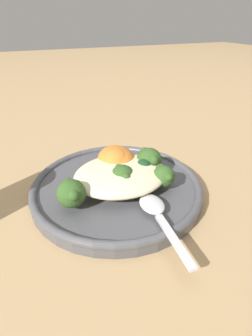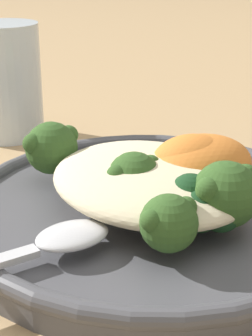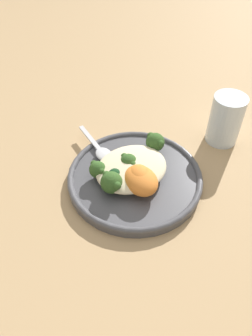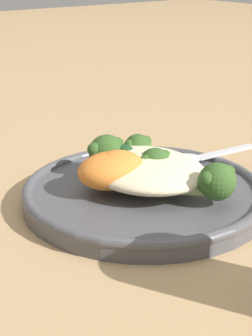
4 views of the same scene
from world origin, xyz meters
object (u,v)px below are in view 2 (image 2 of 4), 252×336
Objects in this scene: broccoli_stalk_1 at (147,179)px; broccoli_stalk_2 at (175,208)px; sweet_potato_chunk_0 at (192,163)px; spoon at (51,243)px; water_glass at (5,81)px; broccoli_stalk_3 at (220,192)px; kale_tuft at (208,201)px; plate at (151,210)px; quinoa_mound at (150,180)px; sweet_potato_chunk_1 at (201,164)px; broccoli_stalk_0 at (67,153)px.

broccoli_stalk_2 is (0.04, -0.01, -0.00)m from broccoli_stalk_1.
broccoli_stalk_1 is at bearing -100.60° from sweet_potato_chunk_0.
water_glass is at bearing -106.70° from spoon.
broccoli_stalk_3 reaches higher than kale_tuft.
sweet_potato_chunk_0 is (0.01, 0.03, 0.03)m from plate.
plate is 0.03m from broccoli_stalk_1.
water_glass reaches higher than sweet_potato_chunk_0.
quinoa_mound is 1.91× the size of sweet_potato_chunk_1.
quinoa_mound is 0.05m from broccoli_stalk_3.
broccoli_stalk_0 is 0.09m from sweet_potato_chunk_0.
plate is at bearing -111.79° from sweet_potato_chunk_1.
broccoli_stalk_3 reaches higher than spoon.
broccoli_stalk_0 is at bearing -143.99° from sweet_potato_chunk_1.
broccoli_stalk_2 is (0.04, -0.01, -0.00)m from quinoa_mound.
spoon is (-0.02, -0.07, -0.01)m from broccoli_stalk_2.
water_glass is (-0.23, 0.02, 0.02)m from broccoli_stalk_1.
broccoli_stalk_3 is 0.04m from sweet_potato_chunk_0.
plate is at bearing -111.50° from sweet_potato_chunk_0.
quinoa_mound reaches higher than spoon.
kale_tuft is (0.00, -0.01, -0.00)m from broccoli_stalk_3.
broccoli_stalk_0 is 1.14× the size of broccoli_stalk_2.
plate is 0.23m from water_glass.
spoon is (0.01, -0.08, -0.01)m from quinoa_mound.
quinoa_mound is 0.04m from broccoli_stalk_2.
broccoli_stalk_3 reaches higher than broccoli_stalk_1.
spoon is (0.01, -0.08, -0.01)m from broccoli_stalk_1.
kale_tuft is (0.11, 0.02, -0.00)m from broccoli_stalk_0.
quinoa_mound is at bearing -100.09° from sweet_potato_chunk_0.
broccoli_stalk_0 is 0.12m from kale_tuft.
broccoli_stalk_1 is at bearing -164.24° from spoon.
broccoli_stalk_1 is (0.07, 0.02, -0.00)m from broccoli_stalk_0.
broccoli_stalk_3 is at bearing -30.60° from sweet_potato_chunk_1.
broccoli_stalk_1 is (0.00, -0.01, 0.03)m from plate.
water_glass reaches higher than broccoli_stalk_1.
water_glass is at bearing -86.73° from broccoli_stalk_1.
broccoli_stalk_2 is 1.36× the size of sweet_potato_chunk_1.
broccoli_stalk_3 is 1.20× the size of sweet_potato_chunk_1.
broccoli_stalk_3 is at bearing -22.24° from sweet_potato_chunk_0.
kale_tuft is (0.05, 0.00, 0.03)m from plate.
water_glass reaches higher than plate.
broccoli_stalk_0 is 2.51× the size of kale_tuft.
broccoli_stalk_3 is at bearing 18.43° from quinoa_mound.
broccoli_stalk_2 reaches higher than plate.
broccoli_stalk_1 is 0.79× the size of water_glass.
spoon is at bearing -58.14° from broccoli_stalk_2.
plate is at bearing -3.42° from water_glass.
broccoli_stalk_1 reaches higher than spoon.
kale_tuft is at bearing 107.86° from broccoli_stalk_1.
sweet_potato_chunk_1 is 0.67× the size of water_glass.
broccoli_stalk_2 reaches higher than quinoa_mound.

